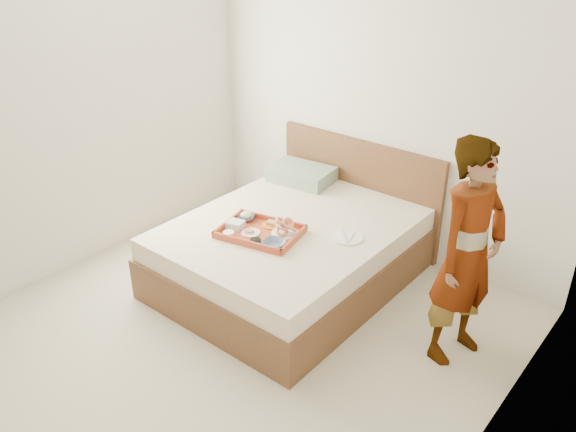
{
  "coord_description": "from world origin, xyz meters",
  "views": [
    {
      "loc": [
        2.43,
        -2.17,
        2.71
      ],
      "look_at": [
        -0.09,
        0.9,
        0.65
      ],
      "focal_mm": 36.41,
      "sensor_mm": 36.0,
      "label": 1
    }
  ],
  "objects_px": {
    "tray": "(260,231)",
    "bed": "(291,252)",
    "person": "(468,254)",
    "dinner_plate": "(348,237)"
  },
  "relations": [
    {
      "from": "tray",
      "to": "bed",
      "type": "bearing_deg",
      "value": 64.81
    },
    {
      "from": "bed",
      "to": "person",
      "type": "height_order",
      "value": "person"
    },
    {
      "from": "dinner_plate",
      "to": "bed",
      "type": "bearing_deg",
      "value": -170.22
    },
    {
      "from": "tray",
      "to": "dinner_plate",
      "type": "bearing_deg",
      "value": 21.95
    },
    {
      "from": "dinner_plate",
      "to": "person",
      "type": "distance_m",
      "value": 0.98
    },
    {
      "from": "bed",
      "to": "tray",
      "type": "height_order",
      "value": "tray"
    },
    {
      "from": "dinner_plate",
      "to": "person",
      "type": "height_order",
      "value": "person"
    },
    {
      "from": "bed",
      "to": "tray",
      "type": "relative_size",
      "value": 3.35
    },
    {
      "from": "bed",
      "to": "tray",
      "type": "bearing_deg",
      "value": -102.69
    },
    {
      "from": "dinner_plate",
      "to": "person",
      "type": "bearing_deg",
      "value": -3.33
    }
  ]
}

